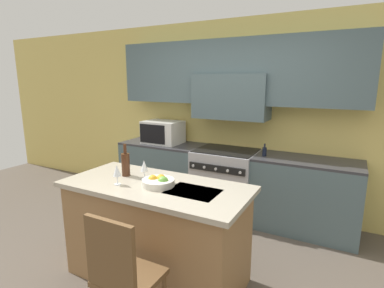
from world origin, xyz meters
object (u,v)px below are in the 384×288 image
at_px(microwave, 163,132).
at_px(fruit_bowl, 158,182).
at_px(oil_bottle_on_counter, 264,151).
at_px(island_chair, 122,273).
at_px(wine_bottle, 126,164).
at_px(wine_glass_near, 117,171).
at_px(range_stove, 226,182).
at_px(wine_glass_far, 144,166).

bearing_deg(microwave, fruit_bowl, -57.75).
bearing_deg(oil_bottle_on_counter, fruit_bowl, -108.67).
relative_size(island_chair, fruit_bowl, 3.45).
bearing_deg(wine_bottle, fruit_bowl, -11.29).
distance_m(island_chair, wine_glass_near, 0.92).
xyz_separation_m(wine_glass_near, oil_bottle_on_counter, (0.88, 1.74, -0.09)).
xyz_separation_m(wine_bottle, oil_bottle_on_counter, (0.98, 1.50, -0.08)).
distance_m(island_chair, wine_bottle, 1.13).
bearing_deg(wine_bottle, wine_glass_near, -66.85).
height_order(microwave, oil_bottle_on_counter, microwave).
xyz_separation_m(range_stove, wine_glass_far, (-0.22, -1.55, 0.60)).
distance_m(wine_glass_far, oil_bottle_on_counter, 1.69).
distance_m(microwave, wine_bottle, 1.68).
bearing_deg(range_stove, island_chair, -85.87).
height_order(wine_glass_near, wine_glass_far, same).
relative_size(range_stove, island_chair, 0.93).
height_order(range_stove, wine_glass_near, wine_glass_near).
bearing_deg(island_chair, fruit_bowl, 103.47).
height_order(range_stove, wine_bottle, wine_bottle).
relative_size(wine_bottle, fruit_bowl, 1.10).
relative_size(microwave, oil_bottle_on_counter, 3.50).
xyz_separation_m(wine_bottle, wine_glass_near, (0.10, -0.24, 0.01)).
xyz_separation_m(range_stove, island_chair, (0.17, -2.35, 0.10)).
height_order(microwave, wine_glass_far, microwave).
bearing_deg(range_stove, wine_glass_far, -98.04).
distance_m(range_stove, microwave, 1.22).
bearing_deg(wine_bottle, island_chair, -52.38).
relative_size(range_stove, microwave, 1.67).
relative_size(island_chair, wine_bottle, 3.14).
distance_m(microwave, fruit_bowl, 1.96).
height_order(island_chair, fruit_bowl, fruit_bowl).
height_order(range_stove, fruit_bowl, fruit_bowl).
height_order(wine_bottle, wine_glass_near, wine_bottle).
xyz_separation_m(range_stove, wine_glass_near, (-0.35, -1.79, 0.60)).
distance_m(range_stove, wine_glass_near, 1.92).
bearing_deg(island_chair, wine_glass_near, 132.49).
xyz_separation_m(microwave, island_chair, (1.22, -2.37, -0.53)).
bearing_deg(wine_bottle, range_stove, 73.90).
relative_size(wine_bottle, wine_glass_near, 1.71).
bearing_deg(island_chair, range_stove, 94.13).
bearing_deg(wine_glass_near, island_chair, -47.51).
xyz_separation_m(range_stove, microwave, (-1.05, 0.02, 0.63)).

